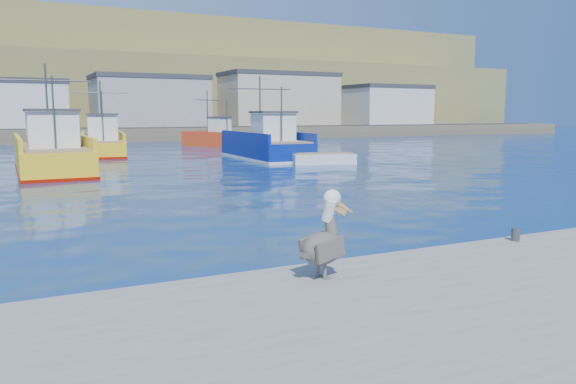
{
  "coord_description": "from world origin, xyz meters",
  "views": [
    {
      "loc": [
        -7.56,
        -12.68,
        3.49
      ],
      "look_at": [
        -0.33,
        2.04,
        1.19
      ],
      "focal_mm": 35.0,
      "sensor_mm": 36.0,
      "label": 1
    }
  ],
  "objects_px": {
    "trawler_yellow_a": "(52,155)",
    "skiff_mid": "(324,160)",
    "trawler_yellow_b": "(103,144)",
    "pelican": "(325,241)",
    "trawler_blue": "(267,146)",
    "boat_orange": "(215,137)"
  },
  "relations": [
    {
      "from": "trawler_yellow_b",
      "to": "pelican",
      "type": "relative_size",
      "value": 6.14
    },
    {
      "from": "trawler_yellow_b",
      "to": "skiff_mid",
      "type": "relative_size",
      "value": 2.18
    },
    {
      "from": "pelican",
      "to": "trawler_yellow_b",
      "type": "bearing_deg",
      "value": 87.48
    },
    {
      "from": "trawler_yellow_a",
      "to": "skiff_mid",
      "type": "height_order",
      "value": "trawler_yellow_a"
    },
    {
      "from": "trawler_yellow_b",
      "to": "boat_orange",
      "type": "bearing_deg",
      "value": 32.83
    },
    {
      "from": "trawler_blue",
      "to": "boat_orange",
      "type": "xyz_separation_m",
      "value": [
        1.67,
        17.34,
        -0.05
      ]
    },
    {
      "from": "trawler_yellow_a",
      "to": "trawler_yellow_b",
      "type": "height_order",
      "value": "trawler_yellow_a"
    },
    {
      "from": "trawler_blue",
      "to": "boat_orange",
      "type": "bearing_deg",
      "value": 84.49
    },
    {
      "from": "boat_orange",
      "to": "skiff_mid",
      "type": "relative_size",
      "value": 1.58
    },
    {
      "from": "skiff_mid",
      "to": "pelican",
      "type": "xyz_separation_m",
      "value": [
        -14.33,
        -25.07,
        0.89
      ]
    },
    {
      "from": "trawler_yellow_a",
      "to": "trawler_blue",
      "type": "distance_m",
      "value": 15.95
    },
    {
      "from": "trawler_yellow_a",
      "to": "skiff_mid",
      "type": "bearing_deg",
      "value": -7.92
    },
    {
      "from": "skiff_mid",
      "to": "pelican",
      "type": "height_order",
      "value": "pelican"
    },
    {
      "from": "trawler_yellow_b",
      "to": "trawler_blue",
      "type": "height_order",
      "value": "trawler_blue"
    },
    {
      "from": "trawler_blue",
      "to": "trawler_yellow_b",
      "type": "bearing_deg",
      "value": 139.49
    },
    {
      "from": "trawler_yellow_b",
      "to": "pelican",
      "type": "distance_m",
      "value": 40.28
    },
    {
      "from": "trawler_blue",
      "to": "skiff_mid",
      "type": "relative_size",
      "value": 2.41
    },
    {
      "from": "trawler_blue",
      "to": "skiff_mid",
      "type": "bearing_deg",
      "value": -73.84
    },
    {
      "from": "trawler_blue",
      "to": "pelican",
      "type": "relative_size",
      "value": 6.79
    },
    {
      "from": "pelican",
      "to": "trawler_blue",
      "type": "bearing_deg",
      "value": 67.84
    },
    {
      "from": "skiff_mid",
      "to": "trawler_yellow_a",
      "type": "bearing_deg",
      "value": 172.08
    },
    {
      "from": "trawler_yellow_a",
      "to": "trawler_blue",
      "type": "bearing_deg",
      "value": 12.71
    }
  ]
}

